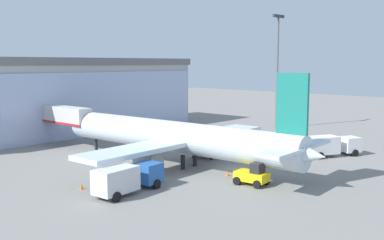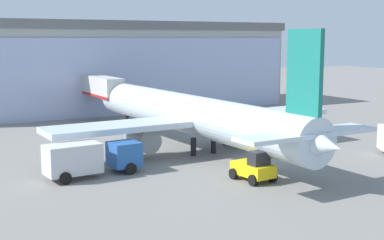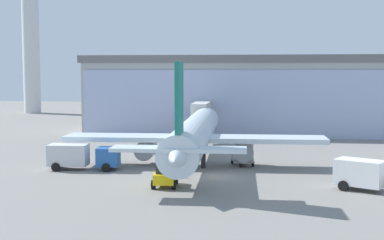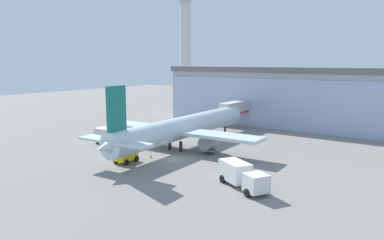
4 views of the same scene
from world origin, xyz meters
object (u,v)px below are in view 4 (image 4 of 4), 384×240
(jet_bridge, at_px, (238,108))
(pushback_tug, at_px, (126,156))
(control_tower, at_px, (186,32))
(baggage_cart, at_px, (210,149))
(safety_cone_nose, at_px, (151,156))
(airplane, at_px, (182,128))
(fuel_truck, at_px, (242,175))
(catering_truck, at_px, (113,136))
(safety_cone_wingtip, at_px, (123,137))

(jet_bridge, relative_size, pushback_tug, 3.45)
(jet_bridge, xyz_separation_m, control_tower, (-49.27, 43.91, 20.27))
(baggage_cart, xyz_separation_m, safety_cone_nose, (-4.91, -7.93, -0.23))
(airplane, bearing_deg, safety_cone_nose, 177.38)
(jet_bridge, height_order, baggage_cart, jet_bridge)
(fuel_truck, xyz_separation_m, safety_cone_nose, (-17.05, 3.11, -1.19))
(jet_bridge, distance_m, airplane, 21.42)
(fuel_truck, xyz_separation_m, pushback_tug, (-18.04, -0.91, -0.49))
(catering_truck, distance_m, baggage_cart, 17.21)
(catering_truck, height_order, safety_cone_wingtip, catering_truck)
(jet_bridge, bearing_deg, fuel_truck, -151.15)
(safety_cone_wingtip, bearing_deg, catering_truck, -63.27)
(safety_cone_wingtip, bearing_deg, pushback_tug, -40.68)
(jet_bridge, height_order, control_tower, control_tower)
(fuel_truck, distance_m, baggage_cart, 16.44)
(airplane, xyz_separation_m, safety_cone_wingtip, (-13.26, -0.87, -3.05))
(safety_cone_nose, bearing_deg, pushback_tug, -103.93)
(jet_bridge, relative_size, airplane, 0.31)
(safety_cone_wingtip, bearing_deg, control_tower, 120.22)
(baggage_cart, bearing_deg, catering_truck, -101.77)
(pushback_tug, bearing_deg, catering_truck, 50.73)
(jet_bridge, distance_m, pushback_tug, 33.12)
(safety_cone_wingtip, bearing_deg, safety_cone_nose, -26.57)
(airplane, bearing_deg, catering_truck, 110.03)
(catering_truck, distance_m, safety_cone_nose, 11.73)
(catering_truck, bearing_deg, baggage_cart, 11.63)
(jet_bridge, relative_size, safety_cone_nose, 21.35)
(control_tower, distance_m, safety_cone_wingtip, 80.20)
(pushback_tug, distance_m, safety_cone_wingtip, 16.55)
(airplane, height_order, safety_cone_wingtip, airplane)
(control_tower, bearing_deg, pushback_tug, -56.41)
(catering_truck, distance_m, fuel_truck, 28.99)
(control_tower, distance_m, safety_cone_nose, 92.72)
(safety_cone_wingtip, bearing_deg, fuel_truck, -17.90)
(fuel_truck, height_order, pushback_tug, fuel_truck)
(airplane, relative_size, safety_cone_wingtip, 68.13)
(fuel_truck, bearing_deg, jet_bridge, 148.61)
(airplane, xyz_separation_m, baggage_cart, (5.18, 0.29, -2.83))
(safety_cone_nose, distance_m, safety_cone_wingtip, 15.14)
(control_tower, bearing_deg, safety_cone_wingtip, -59.78)
(airplane, bearing_deg, baggage_cart, -91.47)
(airplane, height_order, catering_truck, airplane)
(jet_bridge, bearing_deg, pushback_tug, -179.84)
(airplane, xyz_separation_m, pushback_tug, (-0.72, -11.65, -2.35))
(control_tower, xyz_separation_m, safety_cone_wingtip, (38.47, -66.04, -24.31))
(baggage_cart, distance_m, pushback_tug, 13.33)
(jet_bridge, distance_m, safety_cone_wingtip, 24.95)
(catering_truck, xyz_separation_m, safety_cone_wingtip, (-2.14, 4.25, -1.19))
(jet_bridge, bearing_deg, control_tower, 45.41)
(jet_bridge, xyz_separation_m, catering_truck, (-8.65, -26.38, -2.85))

